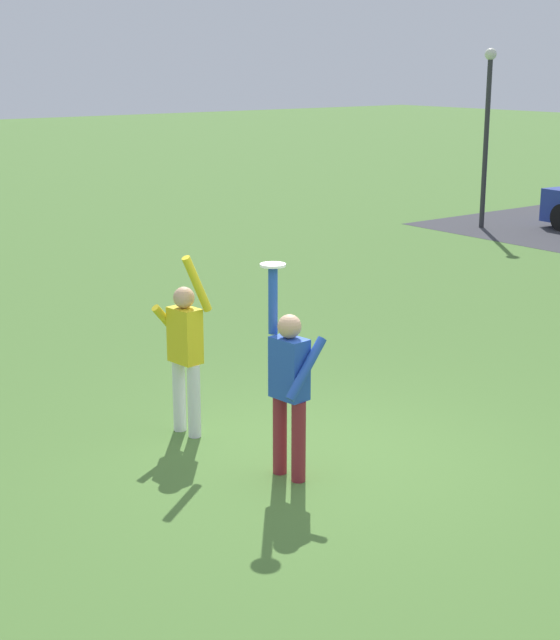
% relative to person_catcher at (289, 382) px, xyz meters
% --- Properties ---
extents(ground_plane, '(120.00, 120.00, 0.00)m').
position_rel_person_catcher_xyz_m(ground_plane, '(-0.23, 0.49, -0.98)').
color(ground_plane, '#4C7533').
extents(person_catcher, '(0.56, 0.49, 2.08)m').
position_rel_person_catcher_xyz_m(person_catcher, '(0.00, 0.00, 0.00)').
color(person_catcher, maroon).
rests_on(person_catcher, ground_plane).
extents(person_defender, '(0.58, 0.49, 2.04)m').
position_rel_person_catcher_xyz_m(person_defender, '(-1.58, -0.18, -0.00)').
color(person_defender, silver).
rests_on(person_defender, ground_plane).
extents(frisbee_disc, '(0.25, 0.25, 0.02)m').
position_rel_person_catcher_xyz_m(frisbee_disc, '(-0.22, -0.03, 1.11)').
color(frisbee_disc, white).
rests_on(frisbee_disc, person_catcher).
extents(lamppost_by_lot, '(0.28, 0.28, 4.26)m').
position_rel_person_catcher_xyz_m(lamppost_by_lot, '(-8.74, 12.82, 1.60)').
color(lamppost_by_lot, '#2D2D33').
rests_on(lamppost_by_lot, ground_plane).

